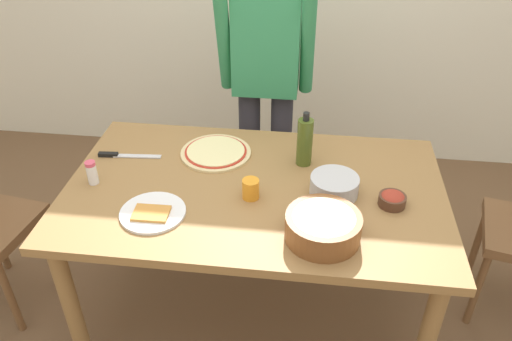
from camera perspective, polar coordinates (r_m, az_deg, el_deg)
ground at (r=2.66m, az=-0.14°, el=-15.18°), size 8.00×8.00×0.00m
dining_table at (r=2.20m, az=-0.16°, el=-3.77°), size 1.60×0.96×0.76m
person_cook at (r=2.71m, az=1.13°, el=10.70°), size 0.49×0.25×1.62m
pizza_raw_on_board at (r=2.36m, az=-4.54°, el=2.06°), size 0.33×0.33×0.02m
plate_with_slice at (r=2.04m, az=-11.55°, el=-4.66°), size 0.26×0.26×0.02m
popcorn_bowl at (r=1.87m, az=7.56°, el=-6.07°), size 0.28×0.28×0.11m
mixing_bowl_steel at (r=2.11m, az=8.79°, el=-1.70°), size 0.20×0.20×0.08m
small_sauce_bowl at (r=2.10m, az=15.08°, el=-3.12°), size 0.11×0.11×0.06m
olive_oil_bottle at (r=2.24m, az=5.50°, el=3.25°), size 0.07×0.07×0.26m
cup_orange at (r=2.06m, az=-0.60°, el=-2.08°), size 0.07×0.07×0.08m
salt_shaker at (r=2.25m, az=-17.97°, el=-0.22°), size 0.04×0.04×0.11m
chef_knife at (r=2.42m, az=-14.85°, el=1.66°), size 0.29×0.05×0.02m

